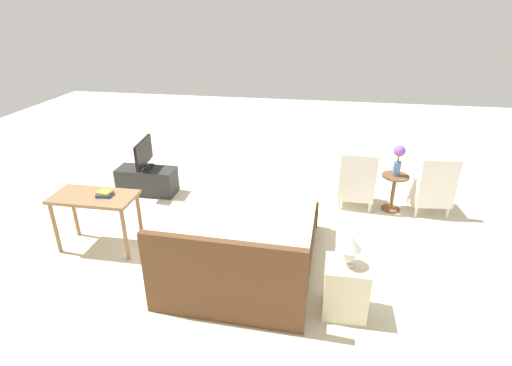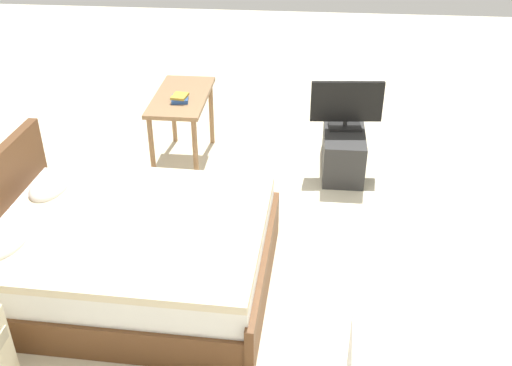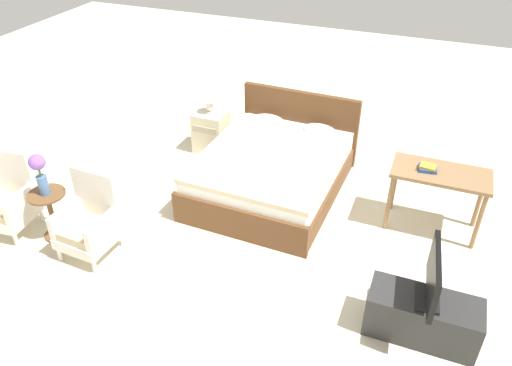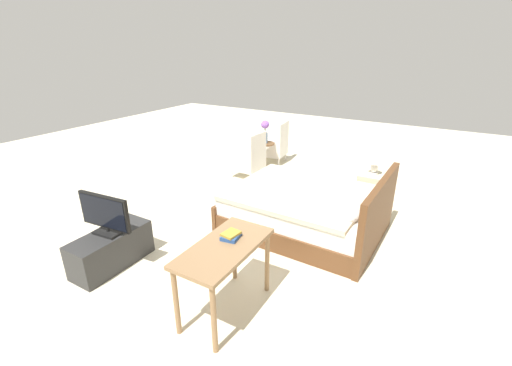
{
  "view_description": "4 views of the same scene",
  "coord_description": "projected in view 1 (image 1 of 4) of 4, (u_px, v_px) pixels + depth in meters",
  "views": [
    {
      "loc": [
        -0.74,
        4.92,
        2.99
      ],
      "look_at": [
        0.08,
        0.13,
        0.73
      ],
      "focal_mm": 28.0,
      "sensor_mm": 36.0,
      "label": 1
    },
    {
      "loc": [
        -3.39,
        -0.39,
        3.05
      ],
      "look_at": [
        0.39,
        -0.02,
        0.76
      ],
      "focal_mm": 42.0,
      "sensor_mm": 36.0,
      "label": 2
    },
    {
      "loc": [
        1.81,
        -4.06,
        3.64
      ],
      "look_at": [
        0.14,
        0.2,
        0.57
      ],
      "focal_mm": 35.0,
      "sensor_mm": 36.0,
      "label": 3
    },
    {
      "loc": [
        4.23,
        2.52,
        2.5
      ],
      "look_at": [
        0.18,
        0.16,
        0.59
      ],
      "focal_mm": 24.0,
      "sensor_mm": 36.0,
      "label": 4
    }
  ],
  "objects": [
    {
      "name": "ground_plane",
      "position": [
        263.0,
        226.0,
        5.77
      ],
      "size": [
        16.0,
        16.0,
        0.0
      ],
      "primitive_type": "plane",
      "color": "beige"
    },
    {
      "name": "bed",
      "position": [
        245.0,
        244.0,
        4.8
      ],
      "size": [
        1.7,
        2.15,
        0.96
      ],
      "color": "brown",
      "rests_on": "ground_plane"
    },
    {
      "name": "armchair_by_window_left",
      "position": [
        432.0,
        189.0,
        6.0
      ],
      "size": [
        0.59,
        0.59,
        0.92
      ],
      "color": "white",
      "rests_on": "ground_plane"
    },
    {
      "name": "armchair_by_window_right",
      "position": [
        356.0,
        184.0,
        6.17
      ],
      "size": [
        0.57,
        0.57,
        0.92
      ],
      "color": "white",
      "rests_on": "ground_plane"
    },
    {
      "name": "side_table",
      "position": [
        394.0,
        188.0,
        6.06
      ],
      "size": [
        0.4,
        0.4,
        0.58
      ],
      "color": "brown",
      "rests_on": "ground_plane"
    },
    {
      "name": "flower_vase",
      "position": [
        399.0,
        157.0,
        5.85
      ],
      "size": [
        0.17,
        0.17,
        0.48
      ],
      "color": "#4C709E",
      "rests_on": "side_table"
    },
    {
      "name": "nightstand",
      "position": [
        346.0,
        288.0,
        4.07
      ],
      "size": [
        0.44,
        0.41,
        0.6
      ],
      "color": "beige",
      "rests_on": "ground_plane"
    },
    {
      "name": "table_lamp",
      "position": [
        351.0,
        246.0,
        3.85
      ],
      "size": [
        0.22,
        0.22,
        0.33
      ],
      "color": "silver",
      "rests_on": "nightstand"
    },
    {
      "name": "tv_stand",
      "position": [
        147.0,
        181.0,
        6.66
      ],
      "size": [
        0.96,
        0.4,
        0.44
      ],
      "color": "#2D2D2D",
      "rests_on": "ground_plane"
    },
    {
      "name": "tv_flatscreen",
      "position": [
        144.0,
        154.0,
        6.46
      ],
      "size": [
        0.23,
        0.71,
        0.49
      ],
      "color": "black",
      "rests_on": "tv_stand"
    },
    {
      "name": "vanity_desk",
      "position": [
        95.0,
        204.0,
        5.02
      ],
      "size": [
        1.04,
        0.52,
        0.75
      ],
      "color": "#8E6B47",
      "rests_on": "ground_plane"
    },
    {
      "name": "book_stack",
      "position": [
        105.0,
        194.0,
        4.96
      ],
      "size": [
        0.2,
        0.18,
        0.06
      ],
      "color": "#284C8E",
      "rests_on": "vanity_desk"
    }
  ]
}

